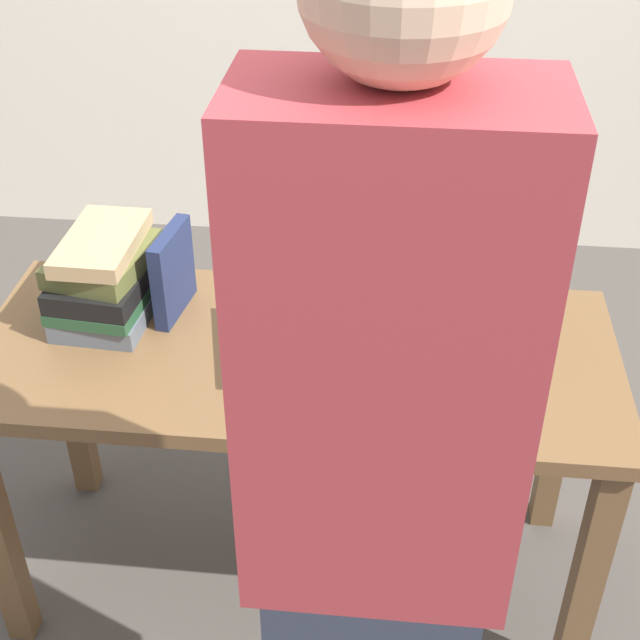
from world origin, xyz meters
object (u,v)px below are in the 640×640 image
object	(u,v)px
book_stack_tall	(107,277)
person_reader	(375,542)
open_book	(337,341)
reading_lamp	(521,204)
pencil	(370,409)
coffee_mug	(459,308)
book_standing_upright	(173,272)

from	to	relation	value
book_stack_tall	person_reader	bearing A→B (deg)	-49.91
open_book	book_stack_tall	distance (m)	0.54
person_reader	book_stack_tall	bearing A→B (deg)	-49.91
reading_lamp	pencil	bearing A→B (deg)	-131.07
reading_lamp	coffee_mug	world-z (taller)	reading_lamp
reading_lamp	pencil	distance (m)	0.52
open_book	coffee_mug	size ratio (longest dim) A/B	4.25
book_stack_tall	book_standing_upright	size ratio (longest dim) A/B	1.49
open_book	coffee_mug	world-z (taller)	open_book
pencil	person_reader	distance (m)	0.50
book_standing_upright	person_reader	size ratio (longest dim) A/B	0.12
person_reader	book_standing_upright	bearing A→B (deg)	-57.76
reading_lamp	coffee_mug	size ratio (longest dim) A/B	3.20
book_standing_upright	person_reader	world-z (taller)	person_reader
book_stack_tall	coffee_mug	distance (m)	0.78
book_standing_upright	book_stack_tall	bearing A→B (deg)	-162.40
open_book	pencil	bearing A→B (deg)	-79.44
book_standing_upright	reading_lamp	bearing A→B (deg)	9.44
open_book	reading_lamp	bearing A→B (deg)	7.29
book_standing_upright	pencil	distance (m)	0.56
book_stack_tall	book_standing_upright	xyz separation A→B (m)	(0.14, 0.02, 0.01)
book_standing_upright	pencil	size ratio (longest dim) A/B	1.42
person_reader	coffee_mug	bearing A→B (deg)	-100.61
open_book	book_standing_upright	world-z (taller)	book_standing_upright
book_stack_tall	reading_lamp	xyz separation A→B (m)	(0.89, 0.04, 0.21)
coffee_mug	book_stack_tall	bearing A→B (deg)	-177.28
coffee_mug	book_standing_upright	bearing A→B (deg)	-178.81
open_book	reading_lamp	size ratio (longest dim) A/B	1.33
book_stack_tall	pencil	bearing A→B (deg)	-24.99
pencil	person_reader	size ratio (longest dim) A/B	0.08
open_book	person_reader	size ratio (longest dim) A/B	0.29
book_stack_tall	reading_lamp	world-z (taller)	reading_lamp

